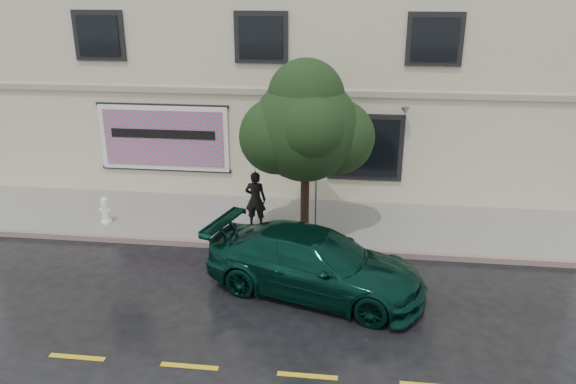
# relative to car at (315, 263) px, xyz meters

# --- Properties ---
(ground) EXTENTS (90.00, 90.00, 0.00)m
(ground) POSITION_rel_car_xyz_m (-2.08, 0.50, -0.73)
(ground) COLOR black
(ground) RESTS_ON ground
(sidewalk) EXTENTS (20.00, 3.50, 0.15)m
(sidewalk) POSITION_rel_car_xyz_m (-2.08, 3.75, -0.66)
(sidewalk) COLOR gray
(sidewalk) RESTS_ON ground
(curb) EXTENTS (20.00, 0.18, 0.16)m
(curb) POSITION_rel_car_xyz_m (-2.08, 2.00, -0.66)
(curb) COLOR slate
(curb) RESTS_ON ground
(road_marking) EXTENTS (19.00, 0.12, 0.01)m
(road_marking) POSITION_rel_car_xyz_m (-2.08, -3.00, -0.73)
(road_marking) COLOR gold
(road_marking) RESTS_ON ground
(building) EXTENTS (20.00, 8.12, 7.00)m
(building) POSITION_rel_car_xyz_m (-2.08, 9.50, 2.77)
(building) COLOR beige
(building) RESTS_ON ground
(billboard) EXTENTS (4.30, 0.16, 2.20)m
(billboard) POSITION_rel_car_xyz_m (-5.28, 5.42, 1.32)
(billboard) COLOR white
(billboard) RESTS_ON ground
(car) EXTENTS (5.45, 3.55, 1.46)m
(car) POSITION_rel_car_xyz_m (0.00, 0.00, 0.00)
(car) COLOR #072D24
(car) RESTS_ON ground
(pedestrian) EXTENTS (0.62, 0.42, 1.64)m
(pedestrian) POSITION_rel_car_xyz_m (-1.93, 3.17, 0.24)
(pedestrian) COLOR black
(pedestrian) RESTS_ON sidewalk
(umbrella) EXTENTS (1.03, 1.03, 0.63)m
(umbrella) POSITION_rel_car_xyz_m (-1.93, 3.17, 1.38)
(umbrella) COLOR black
(umbrella) RESTS_ON pedestrian
(street_tree) EXTENTS (2.75, 2.75, 4.40)m
(street_tree) POSITION_rel_car_xyz_m (-0.49, 2.70, 2.44)
(street_tree) COLOR black
(street_tree) RESTS_ON sidewalk
(fire_hydrant) EXTENTS (0.33, 0.31, 0.79)m
(fire_hydrant) POSITION_rel_car_xyz_m (-6.29, 2.90, -0.20)
(fire_hydrant) COLOR white
(fire_hydrant) RESTS_ON sidewalk
(sign_pole) EXTENTS (0.35, 0.13, 2.97)m
(sign_pole) POSITION_rel_car_xyz_m (-0.15, 2.20, 1.17)
(sign_pole) COLOR gray
(sign_pole) RESTS_ON sidewalk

